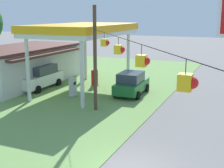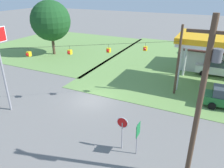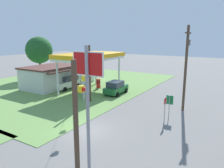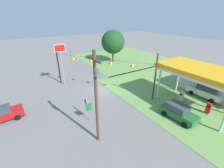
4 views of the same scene
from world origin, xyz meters
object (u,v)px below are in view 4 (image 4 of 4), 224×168
(gas_station_canopy, at_px, (202,72))
(gas_station_store, at_px, (223,85))
(tree_west_verge, at_px, (113,42))
(stop_sign_overhead, at_px, (61,56))
(stop_sign_roadside, at_px, (86,104))
(route_sign, at_px, (89,109))
(car_at_pumps_rear, at_px, (206,91))
(fuel_pump_near, at_px, (181,96))
(car_at_pumps_front, at_px, (178,112))
(fuel_pump_far, at_px, (208,109))
(utility_pole_main, at_px, (96,96))
(car_on_crossroad, at_px, (2,114))

(gas_station_canopy, height_order, gas_station_store, gas_station_canopy)
(gas_station_store, distance_m, tree_west_verge, 26.15)
(stop_sign_overhead, relative_size, tree_west_verge, 0.90)
(stop_sign_roadside, height_order, route_sign, stop_sign_roadside)
(stop_sign_roadside, relative_size, stop_sign_overhead, 0.33)
(car_at_pumps_rear, distance_m, stop_sign_overhead, 24.20)
(fuel_pump_near, bearing_deg, gas_station_canopy, 0.05)
(car_at_pumps_rear, bearing_deg, car_at_pumps_front, 96.67)
(gas_station_canopy, bearing_deg, car_at_pumps_front, -84.02)
(stop_sign_overhead, bearing_deg, stop_sign_roadside, -2.37)
(gas_station_canopy, distance_m, car_at_pumps_front, 5.90)
(fuel_pump_near, xyz_separation_m, stop_sign_roadside, (-4.18, -13.44, 1.08))
(fuel_pump_near, bearing_deg, gas_station_store, 71.12)
(car_at_pumps_rear, bearing_deg, gas_station_canopy, 98.07)
(fuel_pump_far, bearing_deg, car_at_pumps_front, -110.15)
(fuel_pump_near, xyz_separation_m, route_sign, (-3.06, -13.53, 0.98))
(gas_station_canopy, bearing_deg, utility_pole_main, -96.81)
(gas_station_store, height_order, fuel_pump_far, gas_station_store)
(stop_sign_overhead, bearing_deg, fuel_pump_far, 34.11)
(fuel_pump_far, relative_size, car_at_pumps_front, 0.35)
(utility_pole_main, bearing_deg, tree_west_verge, 144.15)
(car_at_pumps_front, relative_size, tree_west_verge, 0.52)
(fuel_pump_near, height_order, route_sign, route_sign)
(fuel_pump_far, distance_m, car_at_pumps_rear, 4.87)
(stop_sign_overhead, bearing_deg, gas_station_canopy, 37.01)
(gas_station_canopy, bearing_deg, stop_sign_roadside, -114.48)
(car_at_pumps_front, relative_size, stop_sign_overhead, 0.58)
(fuel_pump_far, bearing_deg, car_on_crossroad, -119.59)
(gas_station_store, height_order, route_sign, gas_station_store)
(stop_sign_roadside, distance_m, utility_pole_main, 5.61)
(car_at_pumps_front, distance_m, route_sign, 10.89)
(utility_pole_main, bearing_deg, route_sign, 170.36)
(gas_station_store, xyz_separation_m, car_at_pumps_front, (0.04, -10.95, -0.80))
(fuel_pump_far, relative_size, car_on_crossroad, 0.34)
(route_sign, bearing_deg, stop_sign_roadside, 175.18)
(stop_sign_roadside, bearing_deg, car_at_pumps_front, -125.11)
(car_at_pumps_rear, bearing_deg, gas_station_store, -111.51)
(gas_station_store, height_order, car_at_pumps_rear, gas_station_store)
(fuel_pump_near, bearing_deg, stop_sign_roadside, -107.26)
(tree_west_verge, bearing_deg, stop_sign_overhead, -63.29)
(gas_station_canopy, bearing_deg, fuel_pump_far, -0.05)
(fuel_pump_near, relative_size, car_on_crossroad, 0.34)
(stop_sign_roadside, bearing_deg, car_at_pumps_rear, -107.34)
(utility_pole_main, bearing_deg, car_at_pumps_front, 78.03)
(gas_station_canopy, distance_m, gas_station_store, 7.64)
(gas_station_canopy, xyz_separation_m, tree_west_verge, (-25.21, 2.90, 0.20))
(tree_west_verge, bearing_deg, gas_station_canopy, -6.56)
(fuel_pump_near, relative_size, car_at_pumps_rear, 0.30)
(fuel_pump_far, xyz_separation_m, tree_west_verge, (-27.15, 2.90, 4.64))
(gas_station_canopy, xyz_separation_m, gas_station_store, (0.39, 6.83, -3.40))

